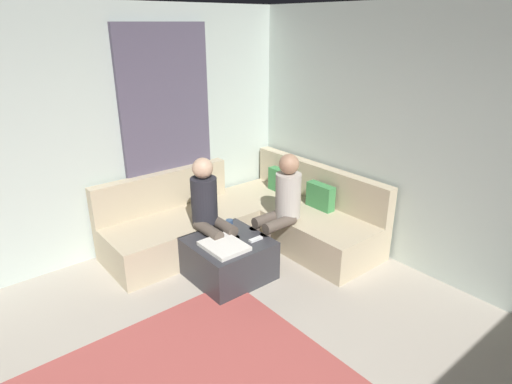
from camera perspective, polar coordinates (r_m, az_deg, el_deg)
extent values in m
cube|color=silver|center=(4.39, 27.87, 4.00)|extent=(6.00, 0.12, 2.70)
cube|color=silver|center=(4.76, -26.21, 5.50)|extent=(0.12, 6.00, 2.70)
cube|color=#595166|center=(5.12, -11.61, 7.18)|extent=(0.06, 1.10, 2.50)
cube|color=#C6B593|center=(5.29, 5.47, -4.00)|extent=(2.10, 0.85, 0.42)
cube|color=#C6B593|center=(5.36, 8.35, 1.26)|extent=(2.10, 0.14, 0.45)
cube|color=#C6B593|center=(5.05, -10.06, -5.57)|extent=(0.85, 1.70, 0.42)
cube|color=#C6B593|center=(5.16, -12.34, 0.17)|extent=(0.14, 1.70, 0.45)
cube|color=#3F8C4C|center=(5.61, 3.29, 1.24)|extent=(0.36, 0.12, 0.36)
cube|color=#3F8C4C|center=(5.15, 8.55, -0.88)|extent=(0.36, 0.12, 0.36)
cube|color=#333338|center=(4.51, -3.68, -8.79)|extent=(0.76, 0.76, 0.42)
cube|color=white|center=(4.27, -4.28, -7.17)|extent=(0.44, 0.36, 0.04)
cylinder|color=#334C72|center=(4.64, -3.56, -4.26)|extent=(0.08, 0.08, 0.10)
cube|color=white|center=(4.40, -0.03, -6.31)|extent=(0.05, 0.15, 0.02)
cylinder|color=brown|center=(4.62, 1.25, -7.95)|extent=(0.12, 0.12, 0.42)
cylinder|color=brown|center=(4.74, -0.17, -7.12)|extent=(0.12, 0.12, 0.42)
cylinder|color=brown|center=(4.61, 3.17, -4.25)|extent=(0.12, 0.40, 0.12)
cylinder|color=brown|center=(4.74, 1.70, -3.51)|extent=(0.12, 0.40, 0.12)
cylinder|color=beige|center=(4.70, 4.30, -0.45)|extent=(0.28, 0.28, 0.50)
sphere|color=tan|center=(4.57, 4.42, 3.73)|extent=(0.22, 0.22, 0.22)
cylinder|color=brown|center=(4.57, -2.90, -8.35)|extent=(0.12, 0.12, 0.42)
cylinder|color=brown|center=(4.48, -4.77, -9.07)|extent=(0.12, 0.12, 0.42)
cylinder|color=brown|center=(4.59, -4.46, -4.45)|extent=(0.40, 0.12, 0.12)
cylinder|color=brown|center=(4.50, -6.34, -5.08)|extent=(0.40, 0.12, 0.12)
cylinder|color=#26262D|center=(4.59, -6.91, -1.09)|extent=(0.28, 0.28, 0.50)
sphere|color=#D8AD8C|center=(4.46, -7.11, 3.17)|extent=(0.22, 0.22, 0.22)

